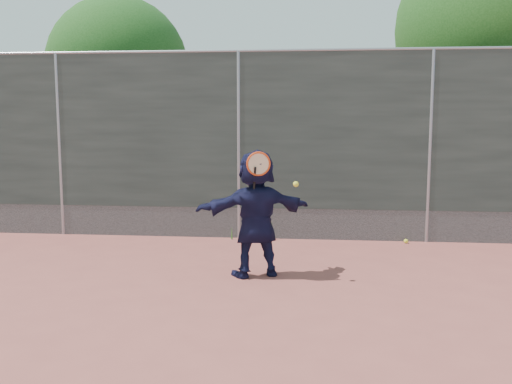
# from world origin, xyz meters

# --- Properties ---
(ground) EXTENTS (80.00, 80.00, 0.00)m
(ground) POSITION_xyz_m (0.00, 0.00, 0.00)
(ground) COLOR #9E4C42
(ground) RESTS_ON ground
(player) EXTENTS (1.53, 0.99, 1.58)m
(player) POSITION_xyz_m (0.50, 1.30, 0.79)
(player) COLOR #131434
(player) RESTS_ON ground
(ball_ground) EXTENTS (0.07, 0.07, 0.07)m
(ball_ground) POSITION_xyz_m (2.66, 3.35, 0.03)
(ball_ground) COLOR yellow
(ball_ground) RESTS_ON ground
(fence) EXTENTS (20.00, 0.06, 3.03)m
(fence) POSITION_xyz_m (-0.00, 3.50, 1.58)
(fence) COLOR #38423D
(fence) RESTS_ON ground
(swing_action) EXTENTS (0.62, 0.14, 0.51)m
(swing_action) POSITION_xyz_m (0.60, 1.10, 1.37)
(swing_action) COLOR red
(swing_action) RESTS_ON ground
(tree_right) EXTENTS (3.78, 3.60, 5.39)m
(tree_right) POSITION_xyz_m (4.68, 5.75, 3.49)
(tree_right) COLOR #382314
(tree_right) RESTS_ON ground
(tree_left) EXTENTS (3.15, 3.00, 4.53)m
(tree_left) POSITION_xyz_m (-2.85, 6.55, 2.94)
(tree_left) COLOR #382314
(tree_left) RESTS_ON ground
(weed_clump) EXTENTS (0.68, 0.07, 0.30)m
(weed_clump) POSITION_xyz_m (0.29, 3.38, 0.13)
(weed_clump) COLOR #387226
(weed_clump) RESTS_ON ground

